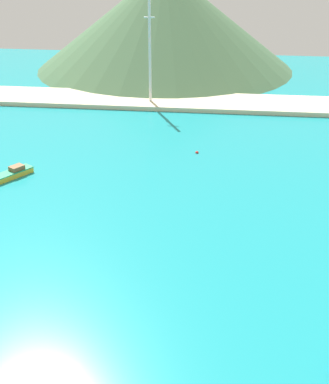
# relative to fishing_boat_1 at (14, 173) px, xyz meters

# --- Properties ---
(ground) EXTENTS (260.00, 280.00, 0.50)m
(ground) POSITION_rel_fishing_boat_1_xyz_m (24.82, -17.02, -1.00)
(ground) COLOR teal
(fishing_boat_1) EXTENTS (6.84, 8.37, 2.03)m
(fishing_boat_1) POSITION_rel_fishing_boat_1_xyz_m (0.00, 0.00, 0.00)
(fishing_boat_1) COLOR gold
(fishing_boat_1) RESTS_ON ground
(buoy_0) EXTENTS (0.72, 0.72, 0.72)m
(buoy_0) POSITION_rel_fishing_boat_1_xyz_m (36.02, 16.65, -0.63)
(buoy_0) COLOR red
(buoy_0) RESTS_ON ground
(beach_strip) EXTENTS (247.00, 16.19, 1.20)m
(beach_strip) POSITION_rel_fishing_boat_1_xyz_m (24.82, 53.63, -0.15)
(beach_strip) COLOR beige
(beach_strip) RESTS_ON ground
(hill_central) EXTENTS (91.00, 91.00, 34.00)m
(hill_central) POSITION_rel_fishing_boat_1_xyz_m (19.41, 97.37, 16.25)
(hill_central) COLOR #476B47
(hill_central) RESTS_ON ground
(radio_tower) EXTENTS (2.92, 2.34, 29.20)m
(radio_tower) POSITION_rel_fishing_boat_1_xyz_m (20.62, 51.32, 14.14)
(radio_tower) COLOR silver
(radio_tower) RESTS_ON ground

